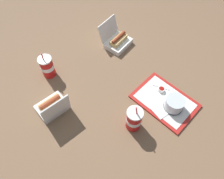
{
  "coord_description": "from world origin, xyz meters",
  "views": [
    {
      "loc": [
        0.62,
        -0.4,
        1.16
      ],
      "look_at": [
        0.01,
        0.03,
        0.05
      ],
      "focal_mm": 35.0,
      "sensor_mm": 36.0,
      "label": 1
    }
  ],
  "objects_px": {
    "clamshell_hotdog_front": "(117,41)",
    "soda_cup_left": "(47,67)",
    "plastic_fork": "(161,87)",
    "clamshell_hotdog_right": "(52,106)",
    "soda_cup_corner": "(134,119)",
    "ketchup_cup": "(161,90)",
    "food_tray": "(165,101)",
    "cake_container": "(174,104)"
  },
  "relations": [
    {
      "from": "plastic_fork",
      "to": "soda_cup_corner",
      "type": "height_order",
      "value": "soda_cup_corner"
    },
    {
      "from": "clamshell_hotdog_front",
      "to": "food_tray",
      "type": "bearing_deg",
      "value": -5.09
    },
    {
      "from": "ketchup_cup",
      "to": "clamshell_hotdog_front",
      "type": "distance_m",
      "value": 0.5
    },
    {
      "from": "plastic_fork",
      "to": "clamshell_hotdog_front",
      "type": "relative_size",
      "value": 0.49
    },
    {
      "from": "food_tray",
      "to": "soda_cup_left",
      "type": "xyz_separation_m",
      "value": [
        -0.61,
        -0.48,
        0.07
      ]
    },
    {
      "from": "food_tray",
      "to": "soda_cup_corner",
      "type": "xyz_separation_m",
      "value": [
        0.01,
        -0.26,
        0.07
      ]
    },
    {
      "from": "ketchup_cup",
      "to": "plastic_fork",
      "type": "xyz_separation_m",
      "value": [
        -0.02,
        0.02,
        -0.01
      ]
    },
    {
      "from": "cake_container",
      "to": "soda_cup_corner",
      "type": "relative_size",
      "value": 0.52
    },
    {
      "from": "food_tray",
      "to": "cake_container",
      "type": "xyz_separation_m",
      "value": [
        0.06,
        0.01,
        0.04
      ]
    },
    {
      "from": "cake_container",
      "to": "plastic_fork",
      "type": "xyz_separation_m",
      "value": [
        -0.15,
        0.04,
        -0.04
      ]
    },
    {
      "from": "clamshell_hotdog_front",
      "to": "soda_cup_left",
      "type": "xyz_separation_m",
      "value": [
        -0.04,
        -0.53,
        0.04
      ]
    },
    {
      "from": "clamshell_hotdog_front",
      "to": "clamshell_hotdog_right",
      "type": "height_order",
      "value": "same"
    },
    {
      "from": "cake_container",
      "to": "plastic_fork",
      "type": "relative_size",
      "value": 1.05
    },
    {
      "from": "cake_container",
      "to": "plastic_fork",
      "type": "distance_m",
      "value": 0.16
    },
    {
      "from": "plastic_fork",
      "to": "clamshell_hotdog_right",
      "type": "xyz_separation_m",
      "value": [
        -0.26,
        -0.63,
        0.03
      ]
    },
    {
      "from": "soda_cup_corner",
      "to": "soda_cup_left",
      "type": "height_order",
      "value": "soda_cup_corner"
    },
    {
      "from": "food_tray",
      "to": "plastic_fork",
      "type": "relative_size",
      "value": 3.73
    },
    {
      "from": "clamshell_hotdog_right",
      "to": "soda_cup_corner",
      "type": "xyz_separation_m",
      "value": [
        0.36,
        0.33,
        0.04
      ]
    },
    {
      "from": "ketchup_cup",
      "to": "clamshell_hotdog_right",
      "type": "relative_size",
      "value": 0.22
    },
    {
      "from": "clamshell_hotdog_front",
      "to": "ketchup_cup",
      "type": "bearing_deg",
      "value": -2.48
    },
    {
      "from": "clamshell_hotdog_right",
      "to": "soda_cup_corner",
      "type": "bearing_deg",
      "value": 42.51
    },
    {
      "from": "food_tray",
      "to": "cake_container",
      "type": "relative_size",
      "value": 3.57
    },
    {
      "from": "clamshell_hotdog_front",
      "to": "clamshell_hotdog_right",
      "type": "xyz_separation_m",
      "value": [
        0.22,
        -0.63,
        0.0
      ]
    },
    {
      "from": "cake_container",
      "to": "soda_cup_left",
      "type": "relative_size",
      "value": 0.54
    },
    {
      "from": "food_tray",
      "to": "clamshell_hotdog_right",
      "type": "distance_m",
      "value": 0.68
    },
    {
      "from": "cake_container",
      "to": "soda_cup_corner",
      "type": "xyz_separation_m",
      "value": [
        -0.05,
        -0.26,
        0.03
      ]
    },
    {
      "from": "cake_container",
      "to": "ketchup_cup",
      "type": "bearing_deg",
      "value": 170.24
    },
    {
      "from": "soda_cup_corner",
      "to": "soda_cup_left",
      "type": "relative_size",
      "value": 1.03
    },
    {
      "from": "cake_container",
      "to": "clamshell_hotdog_right",
      "type": "height_order",
      "value": "clamshell_hotdog_right"
    },
    {
      "from": "ketchup_cup",
      "to": "clamshell_hotdog_right",
      "type": "distance_m",
      "value": 0.67
    },
    {
      "from": "food_tray",
      "to": "ketchup_cup",
      "type": "bearing_deg",
      "value": 156.89
    },
    {
      "from": "plastic_fork",
      "to": "soda_cup_left",
      "type": "relative_size",
      "value": 0.52
    },
    {
      "from": "food_tray",
      "to": "ketchup_cup",
      "type": "height_order",
      "value": "ketchup_cup"
    },
    {
      "from": "ketchup_cup",
      "to": "soda_cup_left",
      "type": "height_order",
      "value": "soda_cup_left"
    },
    {
      "from": "clamshell_hotdog_front",
      "to": "soda_cup_corner",
      "type": "relative_size",
      "value": 1.03
    },
    {
      "from": "cake_container",
      "to": "soda_cup_corner",
      "type": "bearing_deg",
      "value": -100.71
    },
    {
      "from": "cake_container",
      "to": "soda_cup_left",
      "type": "distance_m",
      "value": 0.83
    },
    {
      "from": "soda_cup_corner",
      "to": "soda_cup_left",
      "type": "bearing_deg",
      "value": -160.11
    },
    {
      "from": "cake_container",
      "to": "clamshell_hotdog_right",
      "type": "xyz_separation_m",
      "value": [
        -0.41,
        -0.59,
        -0.01
      ]
    },
    {
      "from": "ketchup_cup",
      "to": "cake_container",
      "type": "bearing_deg",
      "value": -9.76
    },
    {
      "from": "clamshell_hotdog_front",
      "to": "soda_cup_left",
      "type": "bearing_deg",
      "value": -94.37
    },
    {
      "from": "plastic_fork",
      "to": "clamshell_hotdog_right",
      "type": "bearing_deg",
      "value": -146.03
    }
  ]
}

